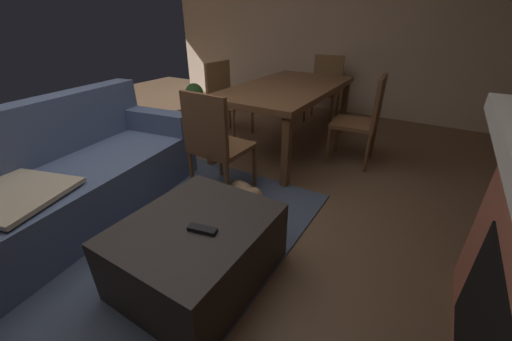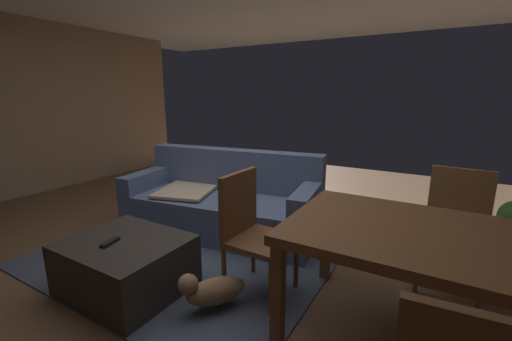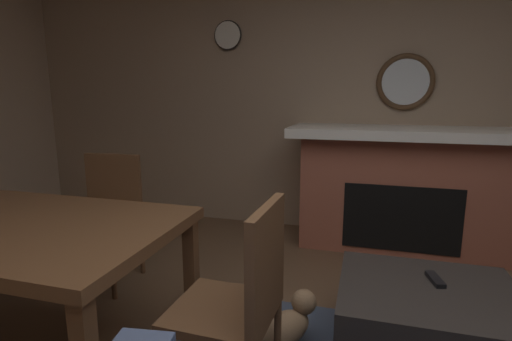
{
  "view_description": "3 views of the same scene",
  "coord_description": "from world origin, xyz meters",
  "px_view_note": "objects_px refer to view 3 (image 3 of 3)",
  "views": [
    {
      "loc": [
        -1.31,
        -1.77,
        1.44
      ],
      "look_at": [
        0.09,
        -0.92,
        0.59
      ],
      "focal_mm": 20.98,
      "sensor_mm": 36.0,
      "label": 1
    },
    {
      "loc": [
        1.67,
        -2.22,
        1.49
      ],
      "look_at": [
        0.61,
        -0.41,
        1.0
      ],
      "focal_mm": 22.73,
      "sensor_mm": 36.0,
      "label": 2
    },
    {
      "loc": [
        0.01,
        1.19,
        1.37
      ],
      "look_at": [
        0.63,
        -0.98,
        0.93
      ],
      "focal_mm": 27.36,
      "sensor_mm": 36.0,
      "label": 3
    }
  ],
  "objects_px": {
    "fireplace": "(400,188)",
    "wall_clock": "(228,35)",
    "round_wall_mirror": "(405,82)",
    "dining_chair_south": "(107,210)",
    "ottoman_coffee_table": "(426,326)",
    "tv_remote": "(435,279)",
    "dining_chair_west": "(242,295)",
    "small_dog": "(282,327)"
  },
  "relations": [
    {
      "from": "fireplace",
      "to": "wall_clock",
      "type": "distance_m",
      "value": 2.23
    },
    {
      "from": "round_wall_mirror",
      "to": "dining_chair_south",
      "type": "relative_size",
      "value": 0.55
    },
    {
      "from": "ottoman_coffee_table",
      "to": "tv_remote",
      "type": "height_order",
      "value": "tv_remote"
    },
    {
      "from": "dining_chair_south",
      "to": "dining_chair_west",
      "type": "xyz_separation_m",
      "value": [
        -1.34,
        0.89,
        0.0
      ]
    },
    {
      "from": "wall_clock",
      "to": "fireplace",
      "type": "bearing_deg",
      "value": 170.52
    },
    {
      "from": "round_wall_mirror",
      "to": "tv_remote",
      "type": "bearing_deg",
      "value": 92.16
    },
    {
      "from": "fireplace",
      "to": "wall_clock",
      "type": "relative_size",
      "value": 6.69
    },
    {
      "from": "dining_chair_south",
      "to": "wall_clock",
      "type": "distance_m",
      "value": 2.12
    },
    {
      "from": "wall_clock",
      "to": "tv_remote",
      "type": "bearing_deg",
      "value": 134.32
    },
    {
      "from": "fireplace",
      "to": "round_wall_mirror",
      "type": "bearing_deg",
      "value": -90.0
    },
    {
      "from": "small_dog",
      "to": "ottoman_coffee_table",
      "type": "bearing_deg",
      "value": -169.27
    },
    {
      "from": "tv_remote",
      "to": "dining_chair_west",
      "type": "relative_size",
      "value": 0.17
    },
    {
      "from": "dining_chair_south",
      "to": "tv_remote",
      "type": "bearing_deg",
      "value": 172.06
    },
    {
      "from": "round_wall_mirror",
      "to": "tv_remote",
      "type": "distance_m",
      "value": 2.11
    },
    {
      "from": "round_wall_mirror",
      "to": "small_dog",
      "type": "relative_size",
      "value": 1.11
    },
    {
      "from": "round_wall_mirror",
      "to": "wall_clock",
      "type": "bearing_deg",
      "value": -0.0
    },
    {
      "from": "round_wall_mirror",
      "to": "ottoman_coffee_table",
      "type": "distance_m",
      "value": 2.3
    },
    {
      "from": "ottoman_coffee_table",
      "to": "tv_remote",
      "type": "xyz_separation_m",
      "value": [
        -0.04,
        -0.09,
        0.22
      ]
    },
    {
      "from": "ottoman_coffee_table",
      "to": "dining_chair_south",
      "type": "xyz_separation_m",
      "value": [
        2.16,
        -0.4,
        0.32
      ]
    },
    {
      "from": "ottoman_coffee_table",
      "to": "dining_chair_west",
      "type": "distance_m",
      "value": 1.01
    },
    {
      "from": "fireplace",
      "to": "dining_chair_west",
      "type": "xyz_separation_m",
      "value": [
        0.79,
        2.13,
        -0.03
      ]
    },
    {
      "from": "fireplace",
      "to": "round_wall_mirror",
      "type": "xyz_separation_m",
      "value": [
        0.0,
        -0.29,
        0.93
      ]
    },
    {
      "from": "ottoman_coffee_table",
      "to": "wall_clock",
      "type": "distance_m",
      "value": 3.12
    },
    {
      "from": "ottoman_coffee_table",
      "to": "small_dog",
      "type": "distance_m",
      "value": 0.73
    },
    {
      "from": "fireplace",
      "to": "ottoman_coffee_table",
      "type": "bearing_deg",
      "value": 91.04
    },
    {
      "from": "fireplace",
      "to": "round_wall_mirror",
      "type": "distance_m",
      "value": 0.97
    },
    {
      "from": "round_wall_mirror",
      "to": "dining_chair_south",
      "type": "distance_m",
      "value": 2.78
    },
    {
      "from": "round_wall_mirror",
      "to": "fireplace",
      "type": "bearing_deg",
      "value": 90.0
    },
    {
      "from": "ottoman_coffee_table",
      "to": "wall_clock",
      "type": "height_order",
      "value": "wall_clock"
    },
    {
      "from": "fireplace",
      "to": "small_dog",
      "type": "xyz_separation_m",
      "value": [
        0.69,
        1.76,
        -0.39
      ]
    },
    {
      "from": "fireplace",
      "to": "ottoman_coffee_table",
      "type": "relative_size",
      "value": 2.23
    },
    {
      "from": "dining_chair_south",
      "to": "dining_chair_west",
      "type": "bearing_deg",
      "value": 146.24
    },
    {
      "from": "round_wall_mirror",
      "to": "dining_chair_west",
      "type": "distance_m",
      "value": 2.71
    },
    {
      "from": "dining_chair_west",
      "to": "wall_clock",
      "type": "bearing_deg",
      "value": -69.06
    },
    {
      "from": "wall_clock",
      "to": "dining_chair_south",
      "type": "bearing_deg",
      "value": 74.74
    },
    {
      "from": "round_wall_mirror",
      "to": "dining_chair_south",
      "type": "xyz_separation_m",
      "value": [
        2.13,
        1.52,
        -0.95
      ]
    },
    {
      "from": "dining_chair_south",
      "to": "small_dog",
      "type": "relative_size",
      "value": 2.03
    },
    {
      "from": "tv_remote",
      "to": "small_dog",
      "type": "height_order",
      "value": "tv_remote"
    },
    {
      "from": "dining_chair_south",
      "to": "wall_clock",
      "type": "xyz_separation_m",
      "value": [
        -0.41,
        -1.52,
        1.43
      ]
    },
    {
      "from": "ottoman_coffee_table",
      "to": "small_dog",
      "type": "bearing_deg",
      "value": 10.73
    },
    {
      "from": "fireplace",
      "to": "small_dog",
      "type": "relative_size",
      "value": 4.25
    },
    {
      "from": "tv_remote",
      "to": "dining_chair_west",
      "type": "height_order",
      "value": "dining_chair_west"
    }
  ]
}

